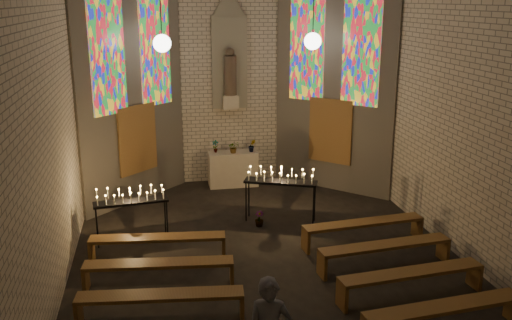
# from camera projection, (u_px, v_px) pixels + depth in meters

# --- Properties ---
(floor) EXTENTS (12.00, 12.00, 0.00)m
(floor) POSITION_uv_depth(u_px,v_px,m) (272.00, 269.00, 11.47)
(floor) COLOR black
(floor) RESTS_ON ground
(room) EXTENTS (8.22, 12.43, 7.00)m
(room) POSITION_uv_depth(u_px,v_px,m) (244.00, 65.00, 13.64)
(room) COLOR beige
(room) RESTS_ON ground
(altar) EXTENTS (1.40, 0.60, 1.00)m
(altar) POSITION_uv_depth(u_px,v_px,m) (233.00, 169.00, 16.49)
(altar) COLOR beige
(altar) RESTS_ON ground
(flower_vase_left) EXTENTS (0.22, 0.19, 0.36)m
(flower_vase_left) POSITION_uv_depth(u_px,v_px,m) (215.00, 146.00, 16.28)
(flower_vase_left) COLOR #4C723F
(flower_vase_left) RESTS_ON altar
(flower_vase_center) EXTENTS (0.33, 0.29, 0.34)m
(flower_vase_center) POSITION_uv_depth(u_px,v_px,m) (234.00, 147.00, 16.22)
(flower_vase_center) COLOR #4C723F
(flower_vase_center) RESTS_ON altar
(flower_vase_right) EXTENTS (0.21, 0.17, 0.37)m
(flower_vase_right) POSITION_uv_depth(u_px,v_px,m) (252.00, 146.00, 16.33)
(flower_vase_right) COLOR #4C723F
(flower_vase_right) RESTS_ON altar
(aisle_flower_pot) EXTENTS (0.28, 0.28, 0.38)m
(aisle_flower_pot) POSITION_uv_depth(u_px,v_px,m) (259.00, 219.00, 13.60)
(aisle_flower_pot) COLOR #4C723F
(aisle_flower_pot) RESTS_ON ground
(votive_stand_left) EXTENTS (1.66, 0.59, 1.19)m
(votive_stand_left) POSITION_uv_depth(u_px,v_px,m) (131.00, 198.00, 12.55)
(votive_stand_left) COLOR black
(votive_stand_left) RESTS_ON ground
(votive_stand_right) EXTENTS (1.78, 1.03, 1.28)m
(votive_stand_right) POSITION_uv_depth(u_px,v_px,m) (281.00, 178.00, 13.67)
(votive_stand_right) COLOR black
(votive_stand_right) RESTS_ON ground
(pew_left_0) EXTENTS (2.81, 0.68, 0.53)m
(pew_left_0) POSITION_uv_depth(u_px,v_px,m) (158.00, 241.00, 11.77)
(pew_left_0) COLOR brown
(pew_left_0) RESTS_ON ground
(pew_right_0) EXTENTS (2.81, 0.68, 0.53)m
(pew_right_0) POSITION_uv_depth(u_px,v_px,m) (363.00, 226.00, 12.56)
(pew_right_0) COLOR brown
(pew_right_0) RESTS_ON ground
(pew_left_1) EXTENTS (2.81, 0.68, 0.53)m
(pew_left_1) POSITION_uv_depth(u_px,v_px,m) (159.00, 267.00, 10.64)
(pew_left_1) COLOR brown
(pew_left_1) RESTS_ON ground
(pew_right_1) EXTENTS (2.81, 0.68, 0.53)m
(pew_right_1) POSITION_uv_depth(u_px,v_px,m) (385.00, 248.00, 11.42)
(pew_right_1) COLOR brown
(pew_right_1) RESTS_ON ground
(pew_left_2) EXTENTS (2.81, 0.68, 0.53)m
(pew_left_2) POSITION_uv_depth(u_px,v_px,m) (160.00, 299.00, 9.50)
(pew_left_2) COLOR brown
(pew_left_2) RESTS_ON ground
(pew_right_2) EXTENTS (2.81, 0.68, 0.53)m
(pew_right_2) POSITION_uv_depth(u_px,v_px,m) (411.00, 276.00, 10.29)
(pew_right_2) COLOR brown
(pew_right_2) RESTS_ON ground
(pew_right_3) EXTENTS (2.81, 0.68, 0.53)m
(pew_right_3) POSITION_uv_depth(u_px,v_px,m) (444.00, 310.00, 9.15)
(pew_right_3) COLOR brown
(pew_right_3) RESTS_ON ground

